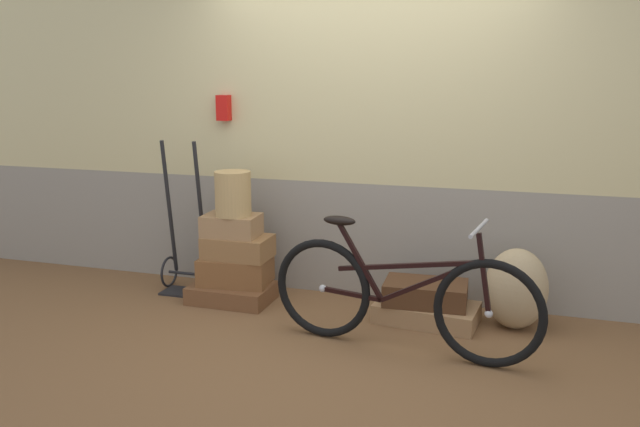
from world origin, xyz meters
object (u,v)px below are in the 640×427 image
Objects in this scene: suitcase_4 at (427,312)px; suitcase_5 at (426,293)px; suitcase_2 at (238,247)px; bicycle at (400,297)px; suitcase_3 at (232,225)px; luggage_trolley at (186,253)px; wicker_basket at (233,194)px; suitcase_1 at (236,270)px; burlap_sack at (516,289)px; suitcase_0 at (232,293)px.

suitcase_4 is 1.23× the size of suitcase_5.
suitcase_2 is 0.87× the size of suitcase_5.
bicycle reaches higher than suitcase_4.
suitcase_5 is 0.33× the size of bicycle.
luggage_trolley is (-0.46, 0.10, -0.29)m from suitcase_3.
luggage_trolley is (-0.49, 0.12, -0.54)m from wicker_basket.
suitcase_1 is at bearing 175.52° from suitcase_2.
suitcase_1 is 0.74× the size of suitcase_4.
suitcase_1 is at bearing -4.28° from suitcase_3.
luggage_trolley is 0.70× the size of bicycle.
suitcase_5 is at bearing -173.99° from burlap_sack.
suitcase_4 is at bearing 2.70° from suitcase_5.
suitcase_2 is 1.46m from suitcase_5.
burlap_sack is (2.10, 0.04, -0.31)m from suitcase_3.
burlap_sack is 0.92m from bicycle.
bicycle reaches higher than burlap_sack.
suitcase_2 is at bearing -11.16° from luggage_trolley.
suitcase_2 reaches higher than suitcase_5.
suitcase_4 is 0.15m from suitcase_5.
suitcase_3 is 0.74× the size of burlap_sack.
bicycle is at bearing -101.45° from suitcase_5.
suitcase_5 reaches higher than suitcase_4.
suitcase_4 is 2.09× the size of wicker_basket.
suitcase_0 is 0.78m from wicker_basket.
suitcase_5 is (1.50, -0.02, -0.38)m from suitcase_3.
luggage_trolley is at bearing 173.83° from suitcase_5.
suitcase_1 is 0.43× the size of luggage_trolley.
suitcase_1 is 0.61m from wicker_basket.
suitcase_3 is (-0.05, 0.00, 0.17)m from suitcase_2.
wicker_basket is (-0.02, -0.02, 0.42)m from suitcase_2.
suitcase_4 is (1.48, -0.02, -0.17)m from suitcase_1.
suitcase_5 is 1.60m from wicker_basket.
suitcase_1 is 1.06× the size of suitcase_2.
suitcase_5 is at bearing -3.78° from suitcase_3.
suitcase_0 is 0.35× the size of bicycle.
burlap_sack is (2.07, 0.06, -0.56)m from wicker_basket.
suitcase_0 is 0.18m from suitcase_1.
bicycle is (1.39, -0.56, 0.12)m from suitcase_1.
suitcase_1 is 1.26× the size of suitcase_3.
suitcase_2 reaches higher than suitcase_0.
bicycle is at bearing -19.48° from luggage_trolley.
suitcase_1 is at bearing 104.39° from wicker_basket.
burlap_sack is at bearing 41.34° from bicycle.
suitcase_0 is 1.24× the size of suitcase_2.
bicycle is (1.41, -0.56, -0.24)m from suitcase_3.
wicker_basket is (0.01, -0.02, 0.61)m from suitcase_1.
suitcase_2 is at bearing 40.13° from wicker_basket.
luggage_trolley is (-1.96, 0.12, 0.09)m from suitcase_5.
luggage_trolley reaches higher than suitcase_4.
suitcase_4 is (1.46, -0.02, -0.36)m from suitcase_2.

